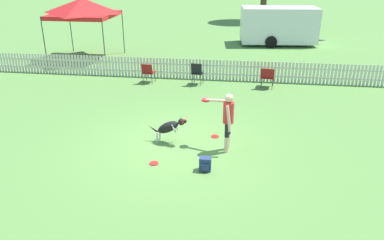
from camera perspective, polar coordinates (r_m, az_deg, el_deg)
The scene contains 12 objects.
ground_plane at distance 10.35m, azimuth -2.46°, elevation -3.72°, with size 240.00×240.00×0.00m, color #5B8C42.
handler_person at distance 9.66m, azimuth 5.38°, elevation 0.62°, with size 0.90×0.76×1.59m.
leaping_dog at distance 10.27m, azimuth -3.47°, elevation -1.06°, with size 1.16×0.41×0.82m.
frisbee_near_handler at distance 9.44m, azimuth -5.80°, elevation -6.57°, with size 0.23×0.23×0.02m.
frisbee_near_dog at distance 10.79m, azimuth 3.54°, elevation -2.50°, with size 0.23×0.23×0.02m.
backpack_on_grass at distance 9.04m, azimuth 2.02°, elevation -6.75°, with size 0.28×0.23×0.34m.
picket_fence at distance 15.96m, azimuth 1.49°, elevation 7.72°, with size 24.39×0.04×0.87m.
folding_chair_blue_left at distance 15.56m, azimuth -6.72°, elevation 7.38°, with size 0.51×0.52×0.82m.
folding_chair_center at distance 15.10m, azimuth 11.43°, elevation 6.60°, with size 0.58×0.60×0.83m.
folding_chair_green_right at distance 15.19m, azimuth 0.77°, elevation 7.38°, with size 0.49×0.51×0.92m.
canopy_tent_main at distance 19.94m, azimuth -16.29°, elevation 16.10°, with size 3.00×3.00×3.00m.
equipment_trailer at distance 23.57m, azimuth 13.04°, elevation 13.95°, with size 5.26×2.59×2.17m.
Camera 1 is at (1.70, -9.08, 4.67)m, focal length 35.00 mm.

